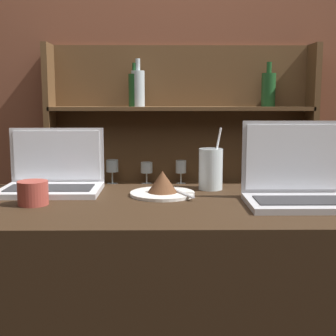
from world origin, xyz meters
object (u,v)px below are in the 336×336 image
at_px(cake_plate, 163,187).
at_px(water_glass, 211,169).
at_px(laptop_near, 53,178).
at_px(coffee_cup, 33,193).
at_px(laptop_far, 298,185).

height_order(cake_plate, water_glass, water_glass).
bearing_deg(laptop_near, coffee_cup, -93.05).
distance_m(laptop_far, coffee_cup, 0.79).
bearing_deg(cake_plate, laptop_near, 168.31).
distance_m(water_glass, coffee_cup, 0.59).
bearing_deg(coffee_cup, water_glass, 22.84).
height_order(water_glass, coffee_cup, water_glass).
bearing_deg(laptop_far, coffee_cup, -178.92).
distance_m(laptop_near, water_glass, 0.54).
bearing_deg(coffee_cup, cake_plate, 18.97).
relative_size(laptop_far, water_glass, 1.48).
bearing_deg(water_glass, laptop_near, -177.60).
relative_size(water_glass, coffee_cup, 2.38).
bearing_deg(water_glass, laptop_far, -42.06).
distance_m(laptop_far, cake_plate, 0.42).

